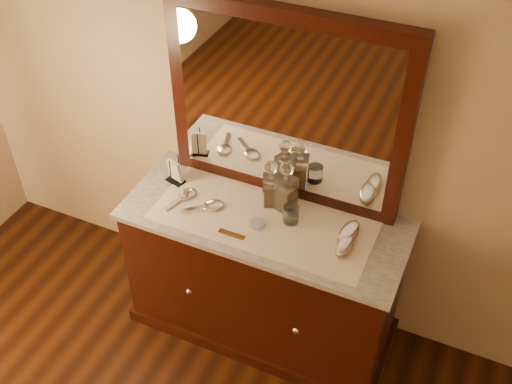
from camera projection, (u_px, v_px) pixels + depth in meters
dresser_cabinet at (264, 277)px, 3.31m from camera, size 1.40×0.55×0.82m
dresser_plinth at (263, 319)px, 3.55m from camera, size 1.46×0.59×0.08m
knob_left at (189, 292)px, 3.18m from camera, size 0.04×0.04×0.04m
knob_right at (296, 330)px, 2.99m from camera, size 0.04×0.04×0.04m
marble_top at (264, 220)px, 3.03m from camera, size 1.44×0.59×0.03m
mirror_frame at (286, 109)px, 2.86m from camera, size 1.20×0.08×1.00m
mirror_glass at (283, 112)px, 2.84m from camera, size 1.06×0.01×0.86m
lace_runner at (263, 220)px, 3.00m from camera, size 1.10×0.45×0.00m
pin_dish at (257, 223)px, 2.98m from camera, size 0.10×0.10×0.01m
comb at (232, 234)px, 2.92m from camera, size 0.14×0.03×0.01m
napkin_rack at (175, 172)px, 3.20m from camera, size 0.12×0.09×0.16m
decanter_left at (271, 188)px, 3.03m from camera, size 0.10×0.10×0.27m
decanter_right at (286, 191)px, 3.00m from camera, size 0.11×0.11×0.29m
brush_near at (345, 245)px, 2.84m from camera, size 0.07×0.17×0.05m
brush_far at (349, 233)px, 2.90m from camera, size 0.10×0.19×0.05m
hand_mirror_outer at (185, 196)px, 3.13m from camera, size 0.11×0.22×0.02m
hand_mirror_inner at (209, 206)px, 3.07m from camera, size 0.21×0.19×0.02m
tumblers at (291, 214)px, 2.97m from camera, size 0.08×0.08×0.09m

